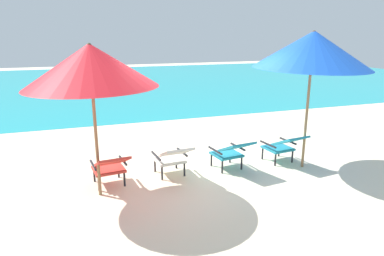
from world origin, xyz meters
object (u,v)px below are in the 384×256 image
Objects in this scene: beach_umbrella_left at (91,66)px; beach_umbrella_right at (313,50)px; lounge_chair_near_right at (231,151)px; lounge_chair_far_left at (110,166)px; lounge_chair_far_right at (284,145)px; lounge_chair_near_left at (172,157)px.

beach_umbrella_right reaches higher than beach_umbrella_left.
beach_umbrella_right is (1.44, -0.27, 1.89)m from lounge_chair_near_right.
lounge_chair_far_left is at bearing 46.23° from beach_umbrella_left.
lounge_chair_far_left is 0.31× the size of beach_umbrella_right.
lounge_chair_near_right is at bearing 5.69° from beach_umbrella_left.
beach_umbrella_right reaches higher than lounge_chair_far_left.
lounge_chair_far_left is 1.74m from beach_umbrella_left.
beach_umbrella_right is at bearing -45.54° from lounge_chair_far_right.
lounge_chair_far_left is at bearing 176.25° from beach_umbrella_right.
beach_umbrella_left reaches higher than lounge_chair_near_left.
beach_umbrella_left is at bearing -133.77° from lounge_chair_far_left.
lounge_chair_far_left and lounge_chair_far_right have the same top height.
beach_umbrella_right is (0.27, -0.28, 1.89)m from lounge_chair_far_right.
lounge_chair_far_right is at bearing 134.46° from beach_umbrella_right.
lounge_chair_near_left is at bearing 172.58° from beach_umbrella_right.
lounge_chair_far_left is 1.00× the size of lounge_chair_far_right.
beach_umbrella_left is (-0.21, -0.22, 1.71)m from lounge_chair_far_left.
lounge_chair_far_left is 3.45m from lounge_chair_far_right.
beach_umbrella_right is (2.60, -0.34, 1.89)m from lounge_chair_near_left.
beach_umbrella_left is at bearing -174.31° from lounge_chair_near_right.
lounge_chair_near_right is at bearing 169.22° from beach_umbrella_right.
lounge_chair_near_right is 0.31× the size of beach_umbrella_right.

